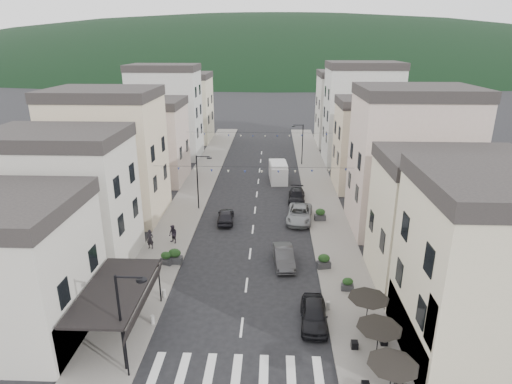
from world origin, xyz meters
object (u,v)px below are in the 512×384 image
parked_car_d (297,196)px  parked_car_c (299,214)px  delivery_van (278,171)px  pedestrian_a (150,239)px  parked_car_b (284,257)px  parked_car_a (314,314)px  pedestrian_b (173,234)px  parked_car_e (226,216)px

parked_car_d → parked_car_c: bearing=-86.8°
delivery_van → pedestrian_a: (-11.26, -20.11, -0.26)m
parked_car_c → delivery_van: bearing=105.3°
parked_car_c → parked_car_b: bearing=-94.5°
parked_car_a → pedestrian_a: pedestrian_a is taller
parked_car_a → pedestrian_b: pedestrian_b is taller
parked_car_c → delivery_van: (-2.04, 13.21, 0.52)m
parked_car_a → parked_car_d: 22.27m
parked_car_e → pedestrian_a: pedestrian_a is taller
parked_car_d → parked_car_e: size_ratio=1.14×
parked_car_b → delivery_van: size_ratio=0.78×
parked_car_a → parked_car_b: parked_car_a is taller
parked_car_a → parked_car_c: size_ratio=0.79×
parked_car_d → delivery_van: 7.96m
parked_car_c → pedestrian_b: bearing=-147.0°
parked_car_d → parked_car_e: 9.64m
delivery_van → pedestrian_b: bearing=-120.7°
parked_car_a → delivery_van: bearing=96.4°
parked_car_e → pedestrian_b: pedestrian_b is taller
parked_car_a → parked_car_b: 7.90m
parked_car_a → parked_car_b: size_ratio=0.98×
parked_car_d → pedestrian_b: (-11.55, -11.30, 0.32)m
parked_car_a → delivery_van: size_ratio=0.77×
parked_car_e → delivery_van: size_ratio=0.72×
parked_car_e → delivery_van: bearing=-114.8°
parked_car_c → parked_car_e: parked_car_c is taller
parked_car_e → delivery_van: delivery_van is taller
pedestrian_a → pedestrian_b: size_ratio=1.01×
delivery_van → pedestrian_a: delivery_van is taller
parked_car_c → pedestrian_a: (-13.30, -6.91, 0.25)m
delivery_van → parked_car_d: bearing=-79.2°
parked_car_c → pedestrian_b: (-11.55, -5.77, 0.24)m
parked_car_a → parked_car_b: (-1.76, 7.70, -0.01)m
parked_car_a → parked_car_e: parked_car_a is taller
parked_car_e → parked_car_a: bearing=111.1°
parked_car_b → parked_car_c: parked_car_c is taller
delivery_van → pedestrian_b: (-9.51, -18.97, -0.27)m
parked_car_d → parked_car_e: bearing=-136.9°
pedestrian_a → pedestrian_b: 2.09m
parked_car_b → parked_car_d: bearing=78.1°
parked_car_e → pedestrian_b: (-4.15, -5.13, 0.31)m
parked_car_b → parked_car_d: 14.68m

